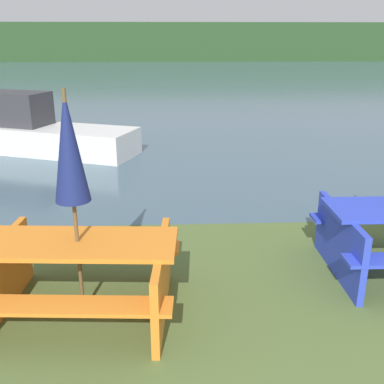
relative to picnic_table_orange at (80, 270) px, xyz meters
name	(u,v)px	position (x,y,z in m)	size (l,w,h in m)	color
water	(183,77)	(1.57, 27.11, -0.46)	(60.00, 50.00, 0.00)	#425B6B
far_treeline	(178,42)	(1.57, 47.11, 1.54)	(80.00, 1.60, 4.00)	#284723
picnic_table_orange	(80,270)	(0.00, 0.00, 0.00)	(1.90, 1.49, 0.75)	orange
umbrella_navy	(69,149)	(0.00, 0.00, 1.17)	(0.31, 0.31, 2.13)	brown
boat	(30,130)	(-2.42, 6.63, 0.03)	(4.75, 2.77, 1.34)	silver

